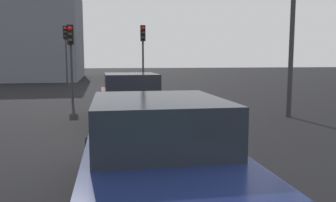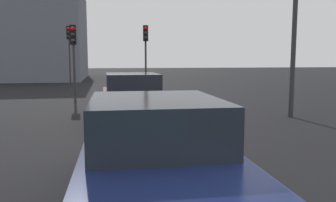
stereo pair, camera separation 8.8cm
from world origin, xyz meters
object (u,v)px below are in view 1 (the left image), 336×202
Objects in this scene: car_maroon_right_lead at (130,98)px; traffic_light_near_left at (66,44)px; car_navy_right_second at (156,153)px; street_lamp_kerbside at (293,2)px; traffic_light_far_left at (71,47)px; traffic_light_near_right at (143,45)px.

traffic_light_near_left is at bearing 13.11° from car_maroon_right_lead.
car_navy_right_second is 1.07× the size of traffic_light_near_left.
car_maroon_right_lead reaches higher than car_navy_right_second.
street_lamp_kerbside is at bearing -94.21° from car_maroon_right_lead.
car_navy_right_second is at bearing 10.57° from traffic_light_far_left.
traffic_light_near_left is at bearing 32.22° from street_lamp_kerbside.
street_lamp_kerbside is (-0.35, -5.44, 3.14)m from car_maroon_right_lead.
traffic_light_near_right is at bearing 23.26° from street_lamp_kerbside.
car_maroon_right_lead is 6.60m from car_navy_right_second.
traffic_light_near_right is (-4.62, -4.76, -0.22)m from traffic_light_near_left.
traffic_light_near_right is at bearing -5.03° from car_navy_right_second.
street_lamp_kerbside is (-9.19, -3.95, 1.05)m from traffic_light_near_right.
traffic_light_near_right is 5.16m from traffic_light_far_left.
traffic_light_near_left is 6.63m from traffic_light_near_right.
car_maroon_right_lead is at bearing -8.48° from traffic_light_near_right.
traffic_light_far_left reaches higher than car_navy_right_second.
car_maroon_right_lead is 1.04× the size of car_navy_right_second.
traffic_light_far_left is (11.90, 2.06, 1.84)m from car_navy_right_second.
street_lamp_kerbside reaches higher than car_navy_right_second.
street_lamp_kerbside is (6.25, -5.64, 3.17)m from car_navy_right_second.
traffic_light_near_left is 8.24m from traffic_light_far_left.
street_lamp_kerbside is at bearing -40.86° from car_navy_right_second.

